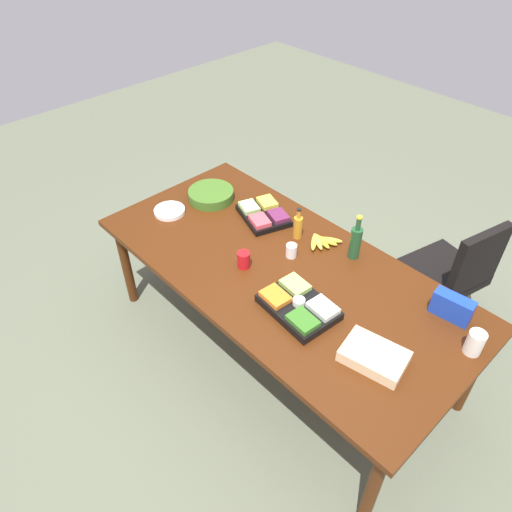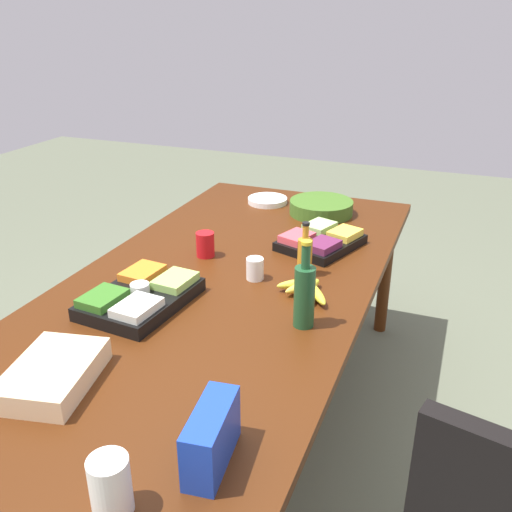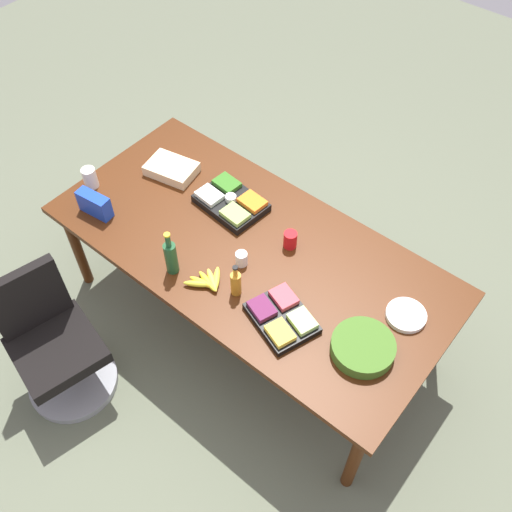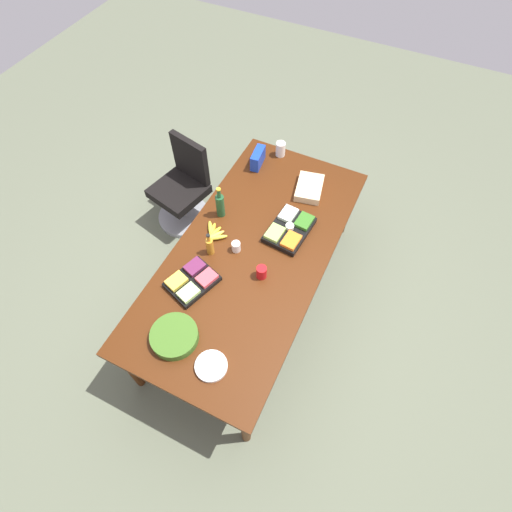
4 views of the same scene
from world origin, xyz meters
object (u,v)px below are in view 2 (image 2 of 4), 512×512
Objects in this scene: wine_bottle at (304,294)px; salad_bowl at (321,207)px; red_solo_cup at (205,244)px; chip_bag_blue at (211,437)px; sheet_cake at (53,374)px; mayo_jar at (110,486)px; dressing_bottle at (305,255)px; veggie_tray at (141,296)px; banana_bunch at (307,289)px; conference_table at (224,292)px; paper_cup at (255,269)px; paper_plate_stack at (268,200)px; fruit_platter at (321,240)px.

salad_bowl is at bearing -167.70° from wine_bottle.
chip_bag_blue is at bearing 26.84° from red_solo_cup.
mayo_jar is (0.32, 0.42, 0.04)m from sheet_cake.
sheet_cake is (0.58, -0.58, -0.09)m from wine_bottle.
veggie_tray is (0.46, -0.49, -0.05)m from dressing_bottle.
wine_bottle is 1.34× the size of banana_bunch.
paper_cup is at bearing 107.67° from conference_table.
red_solo_cup is 0.55m from banana_bunch.
paper_cup is 0.47m from veggie_tray.
dressing_bottle reaches higher than paper_plate_stack.
conference_table is 22.37× the size of red_solo_cup.
salad_bowl is at bearing -177.47° from mayo_jar.
salad_bowl is (-0.91, -0.19, 0.01)m from banana_bunch.
wine_bottle reaches higher than paper_plate_stack.
veggie_tray is (0.77, -0.47, 0.00)m from fruit_platter.
paper_plate_stack is at bearing 178.92° from veggie_tray.
paper_cup is 0.64× the size of mayo_jar.
paper_plate_stack is at bearing -170.23° from conference_table.
wine_bottle is (1.20, 0.57, 0.11)m from paper_plate_stack.
sheet_cake is 1.35m from fruit_platter.
paper_cup is at bearing 138.58° from veggie_tray.
veggie_tray is at bearing -46.44° from dressing_bottle.
conference_table is 5.70× the size of fruit_platter.
chip_bag_blue is at bearing 79.14° from sheet_cake.
wine_bottle reaches higher than chip_bag_blue.
fruit_platter is (-0.47, -0.08, 0.01)m from banana_bunch.
banana_bunch is 0.91m from chip_bag_blue.
paper_cup reaches higher than salad_bowl.
sheet_cake is at bearing -0.18° from red_solo_cup.
wine_bottle is 0.71m from fruit_platter.
mayo_jar is at bearing 17.71° from red_solo_cup.
sheet_cake is at bearing -10.92° from salad_bowl.
conference_table is 7.36× the size of salad_bowl.
conference_table is 10.73× the size of dressing_bottle.
mayo_jar reaches higher than banana_bunch.
paper_plate_stack is 2.14m from mayo_jar.
veggie_tray is (-0.50, -0.02, 0.00)m from sheet_cake.
conference_table is 11.18× the size of chip_bag_blue.
mayo_jar reaches higher than veggie_tray.
paper_plate_stack is 1.78m from sheet_cake.
mayo_jar is (0.82, 0.44, 0.03)m from veggie_tray.
chip_bag_blue is at bearing 2.12° from banana_bunch.
conference_table is at bearing -92.30° from banana_bunch.
paper_cup is 0.86m from salad_bowl.
paper_cup reaches higher than banana_bunch.
conference_table is 0.17m from paper_cup.
wine_bottle is 1.16m from salad_bowl.
sheet_cake is 1.74m from salad_bowl.
chip_bag_blue reaches higher than veggie_tray.
red_solo_cup is (0.79, 0.00, 0.04)m from paper_plate_stack.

